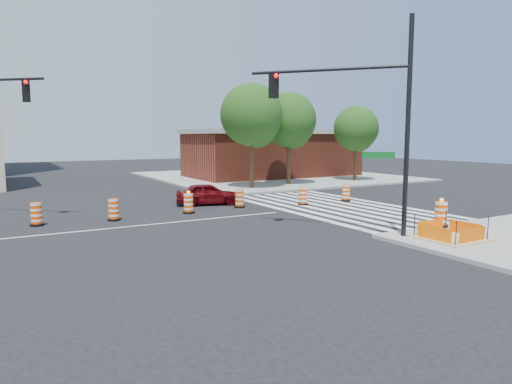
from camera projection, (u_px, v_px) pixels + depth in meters
ground at (144, 225)px, 20.35m from camera, size 120.00×120.00×0.00m
sidewalk_ne at (272, 176)px, 44.74m from camera, size 22.00×22.00×0.15m
crosswalk_east at (335, 207)px, 25.77m from camera, size 6.75×13.50×0.01m
lane_centerline at (144, 225)px, 20.35m from camera, size 14.00×0.12×0.01m
excavation_pit at (450, 237)px, 17.03m from camera, size 2.20×2.20×0.90m
brick_storefront at (272, 153)px, 44.47m from camera, size 16.50×8.50×4.60m
red_coupe at (208, 194)px, 26.46m from camera, size 3.99×2.46×1.27m
signal_pole_se at (361, 108)px, 17.47m from camera, size 4.17×4.79×8.22m
pit_drum at (441, 215)px, 19.17m from camera, size 0.62×0.62×1.23m
tree_north_c at (252, 119)px, 33.52m from camera, size 4.61×4.61×7.84m
tree_north_d at (289, 123)px, 36.29m from camera, size 4.38×4.38×7.44m
tree_north_e at (356, 131)px, 39.57m from camera, size 3.87×3.87×6.58m
median_drum_2 at (36, 215)px, 20.18m from camera, size 0.60×0.60×1.02m
median_drum_3 at (114, 210)px, 21.45m from camera, size 0.60×0.60×1.02m
median_drum_4 at (189, 204)px, 23.46m from camera, size 0.60×0.60×1.18m
median_drum_5 at (240, 199)px, 25.43m from camera, size 0.60×0.60×1.02m
median_drum_6 at (303, 197)px, 26.35m from camera, size 0.60×0.60×1.02m
median_drum_7 at (346, 193)px, 27.93m from camera, size 0.60×0.60×1.02m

